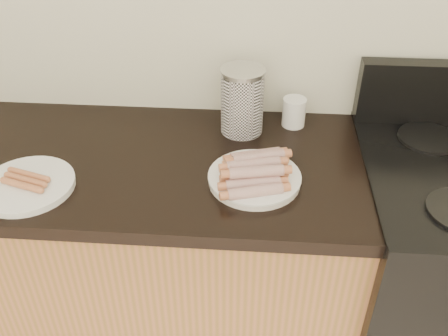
# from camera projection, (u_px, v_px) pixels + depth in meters

# --- Properties ---
(cabinet_base) EXTENTS (2.20, 0.59, 0.86)m
(cabinet_base) POSITION_uv_depth(u_px,v_px,m) (26.00, 263.00, 1.75)
(cabinet_base) COLOR #9F603B
(cabinet_base) RESTS_ON floor
(burner_far_left) EXTENTS (0.18, 0.18, 0.01)m
(burner_far_left) POSITION_uv_depth(u_px,v_px,m) (428.00, 138.00, 1.52)
(burner_far_left) COLOR black
(burner_far_left) RESTS_ON stove
(main_plate) EXTENTS (0.32, 0.32, 0.02)m
(main_plate) POSITION_uv_depth(u_px,v_px,m) (254.00, 179.00, 1.36)
(main_plate) COLOR silver
(main_plate) RESTS_ON counter_slab
(side_plate) EXTENTS (0.33, 0.33, 0.02)m
(side_plate) POSITION_uv_depth(u_px,v_px,m) (27.00, 185.00, 1.34)
(side_plate) COLOR silver
(side_plate) RESTS_ON counter_slab
(hotdog_pile) EXTENTS (0.15, 0.23, 0.06)m
(hotdog_pile) POSITION_uv_depth(u_px,v_px,m) (255.00, 170.00, 1.34)
(hotdog_pile) COLOR maroon
(hotdog_pile) RESTS_ON main_plate
(plain_sausages) EXTENTS (0.12, 0.10, 0.02)m
(plain_sausages) POSITION_uv_depth(u_px,v_px,m) (25.00, 180.00, 1.33)
(plain_sausages) COLOR #B17749
(plain_sausages) RESTS_ON side_plate
(canister) EXTENTS (0.14, 0.14, 0.21)m
(canister) POSITION_uv_depth(u_px,v_px,m) (242.00, 101.00, 1.52)
(canister) COLOR silver
(canister) RESTS_ON counter_slab
(mug) EXTENTS (0.09, 0.09, 0.09)m
(mug) POSITION_uv_depth(u_px,v_px,m) (294.00, 112.00, 1.58)
(mug) COLOR white
(mug) RESTS_ON counter_slab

